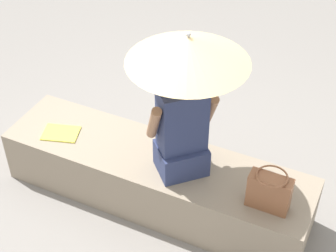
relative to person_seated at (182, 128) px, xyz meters
name	(u,v)px	position (x,y,z in m)	size (l,w,h in m)	color
ground_plane	(156,198)	(0.23, -0.04, -0.84)	(14.00, 14.00, 0.00)	gray
stone_bench	(156,178)	(0.23, -0.04, -0.61)	(2.42, 0.62, 0.45)	gray
person_seated	(182,128)	(0.00, 0.00, 0.00)	(0.47, 0.47, 0.90)	navy
parasol	(188,50)	(-0.04, 0.01, 0.63)	(0.79, 0.79, 1.14)	#B7B7BC
handbag_black	(269,192)	(-0.68, 0.08, -0.25)	(0.29, 0.21, 0.29)	brown
magazine	(61,133)	(1.02, 0.05, -0.38)	(0.28, 0.20, 0.01)	#EAE04C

